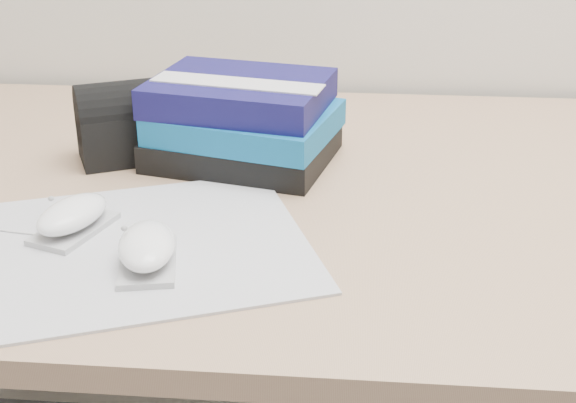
# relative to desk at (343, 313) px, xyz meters

# --- Properties ---
(desk) EXTENTS (1.60, 0.80, 0.73)m
(desk) POSITION_rel_desk_xyz_m (0.00, 0.00, 0.00)
(desk) COLOR #A37A5A
(desk) RESTS_ON ground
(mousepad) EXTENTS (0.48, 0.43, 0.00)m
(mousepad) POSITION_rel_desk_xyz_m (-0.24, -0.26, 0.24)
(mousepad) COLOR #9898A0
(mousepad) RESTS_ON desk
(mouse_rear) EXTENTS (0.09, 0.11, 0.04)m
(mouse_rear) POSITION_rel_desk_xyz_m (-0.30, -0.23, 0.26)
(mouse_rear) COLOR #ADADB0
(mouse_rear) RESTS_ON mousepad
(mouse_front) EXTENTS (0.08, 0.11, 0.04)m
(mouse_front) POSITION_rel_desk_xyz_m (-0.20, -0.29, 0.26)
(mouse_front) COLOR #ABABAD
(mouse_front) RESTS_ON mousepad
(book_stack) EXTENTS (0.27, 0.24, 0.12)m
(book_stack) POSITION_rel_desk_xyz_m (-0.15, 0.01, 0.29)
(book_stack) COLOR black
(book_stack) RESTS_ON desk
(pouch) EXTENTS (0.15, 0.13, 0.11)m
(pouch) POSITION_rel_desk_xyz_m (-0.31, 0.00, 0.29)
(pouch) COLOR black
(pouch) RESTS_ON desk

